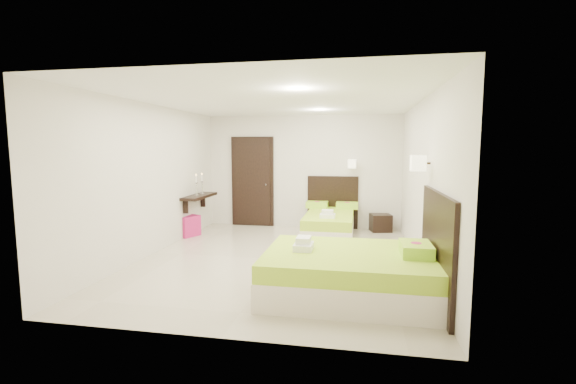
% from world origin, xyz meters
% --- Properties ---
extents(floor, '(5.50, 5.50, 0.00)m').
position_xyz_m(floor, '(0.00, 0.00, 0.00)').
color(floor, '#BCB39C').
rests_on(floor, ground).
extents(bed_single, '(1.16, 1.94, 1.60)m').
position_xyz_m(bed_single, '(0.71, 1.87, 0.30)').
color(bed_single, beige).
rests_on(bed_single, ground).
extents(bed_double, '(2.12, 1.80, 1.75)m').
position_xyz_m(bed_double, '(1.26, -1.37, 0.31)').
color(bed_double, beige).
rests_on(bed_double, ground).
extents(nightstand, '(0.51, 0.47, 0.39)m').
position_xyz_m(nightstand, '(1.79, 2.56, 0.19)').
color(nightstand, black).
rests_on(nightstand, ground).
extents(ottoman, '(0.57, 0.57, 0.43)m').
position_xyz_m(ottoman, '(-2.29, 1.36, 0.22)').
color(ottoman, '#AB165A').
rests_on(ottoman, ground).
extents(door, '(1.02, 0.15, 2.14)m').
position_xyz_m(door, '(-1.20, 2.70, 1.05)').
color(door, black).
rests_on(door, ground).
extents(console_shelf, '(0.35, 1.20, 0.78)m').
position_xyz_m(console_shelf, '(-2.08, 1.60, 0.82)').
color(console_shelf, black).
rests_on(console_shelf, ground).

